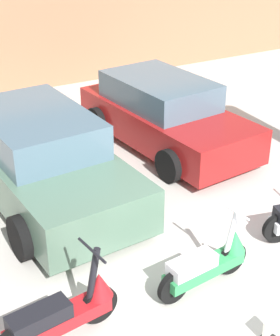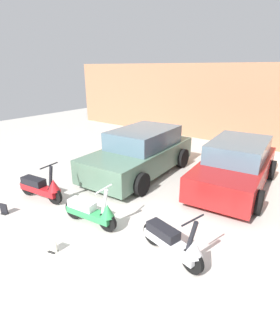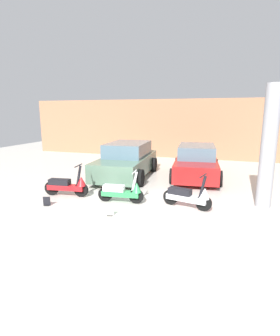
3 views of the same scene
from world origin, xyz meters
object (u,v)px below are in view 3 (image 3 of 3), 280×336
(car_rear_left, at_px, (127,161))
(placard_near_right_scooter, at_px, (110,211))
(scooter_front_right, at_px, (123,191))
(scooter_front_center, at_px, (189,196))
(support_column_side, at_px, (269,147))
(scooter_front_left, at_px, (68,185))
(car_rear_center, at_px, (196,162))
(placard_near_left_scooter, at_px, (47,202))

(car_rear_left, bearing_deg, placard_near_right_scooter, 10.89)
(scooter_front_right, xyz_separation_m, scooter_front_center, (1.94, 0.13, 0.01))
(scooter_front_right, height_order, support_column_side, support_column_side)
(scooter_front_right, height_order, car_rear_left, car_rear_left)
(placard_near_right_scooter, bearing_deg, scooter_front_left, 150.56)
(car_rear_center, relative_size, placard_near_right_scooter, 15.46)
(support_column_side, bearing_deg, placard_near_left_scooter, -162.78)
(car_rear_center, height_order, support_column_side, support_column_side)
(scooter_front_center, distance_m, car_rear_center, 3.74)
(scooter_front_left, height_order, car_rear_left, car_rear_left)
(placard_near_left_scooter, bearing_deg, placard_near_right_scooter, -3.87)
(car_rear_left, distance_m, support_column_side, 5.52)
(scooter_front_right, relative_size, car_rear_left, 0.33)
(car_rear_left, distance_m, placard_near_left_scooter, 4.17)
(scooter_front_center, xyz_separation_m, car_rear_center, (-0.19, 3.72, 0.28))
(scooter_front_right, relative_size, scooter_front_center, 0.99)
(scooter_front_center, bearing_deg, car_rear_center, 106.55)
(car_rear_center, distance_m, support_column_side, 3.82)
(car_rear_center, bearing_deg, car_rear_left, -79.94)
(placard_near_right_scooter, distance_m, support_column_side, 4.65)
(scooter_front_left, distance_m, support_column_side, 6.07)
(scooter_front_center, distance_m, placard_near_right_scooter, 2.24)
(scooter_front_right, xyz_separation_m, car_rear_center, (1.75, 3.85, 0.29))
(scooter_front_left, height_order, support_column_side, support_column_side)
(scooter_front_left, height_order, scooter_front_right, scooter_front_left)
(scooter_front_left, xyz_separation_m, car_rear_center, (3.64, 3.81, 0.27))
(scooter_front_left, xyz_separation_m, placard_near_right_scooter, (1.95, -1.10, -0.25))
(scooter_front_right, bearing_deg, scooter_front_left, 172.99)
(scooter_front_right, bearing_deg, placard_near_left_scooter, -160.95)
(scooter_front_right, xyz_separation_m, support_column_side, (3.96, 0.92, 1.35))
(car_rear_center, height_order, placard_near_right_scooter, car_rear_center)
(scooter_front_left, bearing_deg, car_rear_center, 39.10)
(car_rear_left, relative_size, placard_near_left_scooter, 16.35)
(scooter_front_left, relative_size, scooter_front_center, 1.05)
(scooter_front_center, height_order, placard_near_left_scooter, scooter_front_center)
(scooter_front_center, xyz_separation_m, car_rear_left, (-2.96, 2.96, 0.32))
(scooter_front_right, distance_m, car_rear_center, 4.24)
(scooter_front_center, bearing_deg, scooter_front_left, -165.05)
(car_rear_left, xyz_separation_m, support_column_side, (4.97, -2.17, 1.03))
(scooter_front_right, height_order, car_rear_center, car_rear_center)
(scooter_front_right, distance_m, placard_near_left_scooter, 2.21)
(car_rear_left, relative_size, support_column_side, 1.25)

